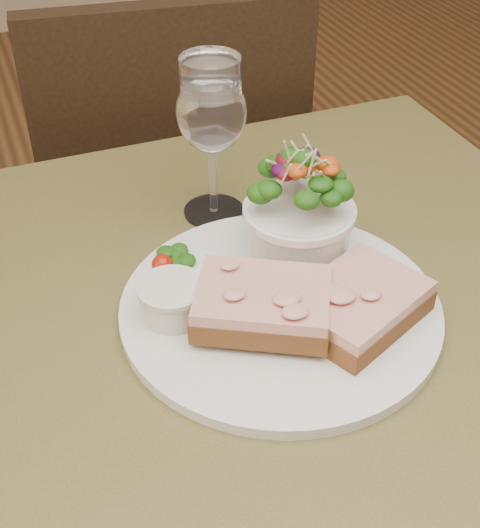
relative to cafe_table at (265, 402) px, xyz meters
name	(u,v)px	position (x,y,z in m)	size (l,w,h in m)	color
cafe_table	(265,402)	(0.00, 0.00, 0.00)	(0.80, 0.80, 0.75)	#4B4020
chair_far	(171,276)	(0.08, 0.66, -0.36)	(0.47, 0.47, 0.90)	black
dinner_plate	(280,308)	(0.02, 0.02, 0.11)	(0.31, 0.31, 0.01)	white
sandwich_front	(358,304)	(0.08, -0.03, 0.13)	(0.15, 0.14, 0.03)	#432512
sandwich_back	(263,303)	(-0.01, 0.00, 0.14)	(0.15, 0.14, 0.03)	#432512
ramekin	(172,299)	(-0.08, 0.04, 0.13)	(0.06, 0.06, 0.04)	silver
salad_bowl	(300,209)	(0.07, 0.08, 0.17)	(0.11, 0.11, 0.13)	white
garnish	(170,261)	(-0.06, 0.11, 0.12)	(0.05, 0.04, 0.02)	#0F3609
wine_glass	(211,117)	(0.02, 0.21, 0.22)	(0.08, 0.08, 0.18)	white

